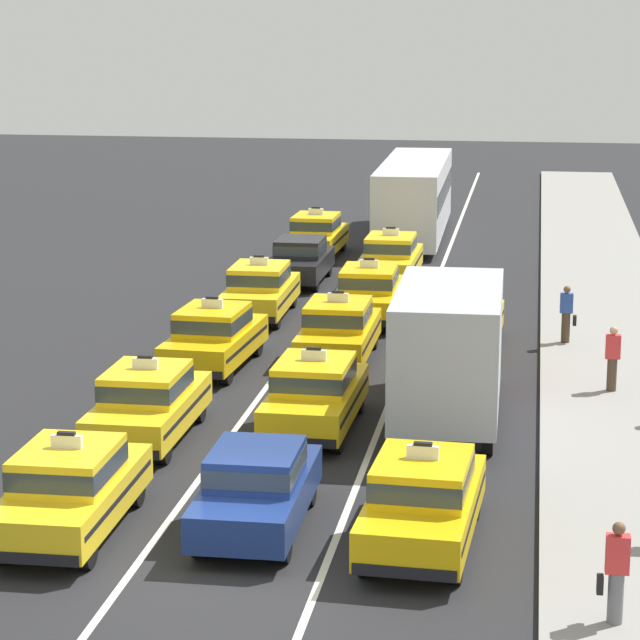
# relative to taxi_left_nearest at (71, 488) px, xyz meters

# --- Properties ---
(ground_plane) EXTENTS (160.00, 160.00, 0.00)m
(ground_plane) POSITION_rel_taxi_left_nearest_xyz_m (3.15, -1.58, -0.88)
(ground_plane) COLOR #232326
(lane_stripe_left_center) EXTENTS (0.14, 80.00, 0.01)m
(lane_stripe_left_center) POSITION_rel_taxi_left_nearest_xyz_m (1.55, 18.42, -0.87)
(lane_stripe_left_center) COLOR silver
(lane_stripe_left_center) RESTS_ON ground
(lane_stripe_center_right) EXTENTS (0.14, 80.00, 0.01)m
(lane_stripe_center_right) POSITION_rel_taxi_left_nearest_xyz_m (4.75, 18.42, -0.87)
(lane_stripe_center_right) COLOR silver
(lane_stripe_center_right) RESTS_ON ground
(sidewalk_curb) EXTENTS (4.00, 90.00, 0.15)m
(sidewalk_curb) POSITION_rel_taxi_left_nearest_xyz_m (10.35, 13.42, -0.80)
(sidewalk_curb) COLOR gray
(sidewalk_curb) RESTS_ON ground
(taxi_left_nearest) EXTENTS (1.87, 4.58, 1.96)m
(taxi_left_nearest) POSITION_rel_taxi_left_nearest_xyz_m (0.00, 0.00, 0.00)
(taxi_left_nearest) COLOR black
(taxi_left_nearest) RESTS_ON ground
(taxi_left_second) EXTENTS (1.82, 4.56, 1.96)m
(taxi_left_second) POSITION_rel_taxi_left_nearest_xyz_m (-0.16, 5.60, 0.00)
(taxi_left_second) COLOR black
(taxi_left_second) RESTS_ON ground
(taxi_left_third) EXTENTS (2.04, 4.64, 1.96)m
(taxi_left_third) POSITION_rel_taxi_left_nearest_xyz_m (-0.17, 11.97, 0.00)
(taxi_left_third) COLOR black
(taxi_left_third) RESTS_ON ground
(taxi_left_fourth) EXTENTS (1.88, 4.59, 1.96)m
(taxi_left_fourth) POSITION_rel_taxi_left_nearest_xyz_m (-0.20, 18.29, 0.00)
(taxi_left_fourth) COLOR black
(taxi_left_fourth) RESTS_ON ground
(sedan_left_fifth) EXTENTS (1.78, 4.31, 1.58)m
(sedan_left_fifth) POSITION_rel_taxi_left_nearest_xyz_m (0.11, 23.87, -0.03)
(sedan_left_fifth) COLOR black
(sedan_left_fifth) RESTS_ON ground
(taxi_left_sixth) EXTENTS (1.92, 4.60, 1.96)m
(taxi_left_sixth) POSITION_rel_taxi_left_nearest_xyz_m (-0.16, 29.05, 0.00)
(taxi_left_sixth) COLOR black
(taxi_left_sixth) RESTS_ON ground
(sedan_center_nearest) EXTENTS (1.80, 4.32, 1.58)m
(sedan_center_nearest) POSITION_rel_taxi_left_nearest_xyz_m (3.27, 0.69, -0.03)
(sedan_center_nearest) COLOR black
(sedan_center_nearest) RESTS_ON ground
(taxi_center_second) EXTENTS (1.90, 4.59, 1.96)m
(taxi_center_second) POSITION_rel_taxi_left_nearest_xyz_m (3.34, 6.90, 0.00)
(taxi_center_second) COLOR black
(taxi_center_second) RESTS_ON ground
(taxi_center_third) EXTENTS (1.83, 4.56, 1.96)m
(taxi_center_third) POSITION_rel_taxi_left_nearest_xyz_m (2.97, 13.24, 0.00)
(taxi_center_third) COLOR black
(taxi_center_third) RESTS_ON ground
(taxi_center_fourth) EXTENTS (1.88, 4.58, 1.96)m
(taxi_center_fourth) POSITION_rel_taxi_left_nearest_xyz_m (3.18, 18.35, 0.00)
(taxi_center_fourth) COLOR black
(taxi_center_fourth) RESTS_ON ground
(taxi_center_fifth) EXTENTS (1.87, 4.58, 1.96)m
(taxi_center_fifth) POSITION_rel_taxi_left_nearest_xyz_m (3.18, 24.54, 0.00)
(taxi_center_fifth) COLOR black
(taxi_center_fifth) RESTS_ON ground
(bus_center_sixth) EXTENTS (2.68, 11.24, 3.22)m
(bus_center_sixth) POSITION_rel_taxi_left_nearest_xyz_m (3.13, 34.04, 0.94)
(bus_center_sixth) COLOR black
(bus_center_sixth) RESTS_ON ground
(taxi_right_nearest) EXTENTS (2.03, 4.64, 1.96)m
(taxi_right_nearest) POSITION_rel_taxi_left_nearest_xyz_m (6.31, 0.38, 0.00)
(taxi_right_nearest) COLOR black
(taxi_right_nearest) RESTS_ON ground
(box_truck_right_second) EXTENTS (2.37, 6.99, 3.27)m
(box_truck_right_second) POSITION_rel_taxi_left_nearest_xyz_m (6.26, 8.12, 0.90)
(box_truck_right_second) COLOR black
(box_truck_right_second) RESTS_ON ground
(taxi_right_third) EXTENTS (2.02, 4.64, 1.96)m
(taxi_right_third) POSITION_rel_taxi_left_nearest_xyz_m (6.27, 14.96, 0.00)
(taxi_right_third) COLOR black
(taxi_right_third) RESTS_ON ground
(pedestrian_mid_block) EXTENTS (0.47, 0.24, 1.62)m
(pedestrian_mid_block) POSITION_rel_taxi_left_nearest_xyz_m (9.48, -2.60, 0.08)
(pedestrian_mid_block) COLOR slate
(pedestrian_mid_block) RESTS_ON sidewalk_curb
(pedestrian_by_storefront) EXTENTS (0.47, 0.24, 1.61)m
(pedestrian_by_storefront) POSITION_rel_taxi_left_nearest_xyz_m (9.05, 15.78, 0.08)
(pedestrian_by_storefront) COLOR #473828
(pedestrian_by_storefront) RESTS_ON sidewalk_curb
(pedestrian_far_corner) EXTENTS (0.36, 0.24, 1.62)m
(pedestrian_far_corner) POSITION_rel_taxi_left_nearest_xyz_m (10.07, 10.82, 0.09)
(pedestrian_far_corner) COLOR #473828
(pedestrian_far_corner) RESTS_ON sidewalk_curb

